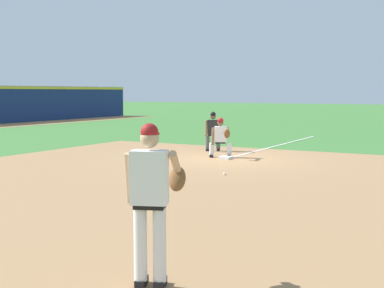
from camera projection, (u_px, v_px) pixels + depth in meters
The scene contains 8 objects.
ground_plane at pixel (226, 159), 17.50m from camera, with size 160.00×160.00×0.00m, color #3D7533.
infield_dirt_patch at pixel (206, 192), 11.77m from camera, with size 18.00×18.00×0.01m, color #9E754C.
foul_line_stripe at pixel (278, 145), 21.89m from camera, with size 10.09×0.10×0.00m, color white.
first_base_bag at pixel (226, 158), 17.49m from camera, with size 0.38×0.38×0.09m, color white.
baseball at pixel (225, 174), 14.13m from camera, with size 0.07×0.07×0.07m, color white.
pitcher at pixel (152, 195), 5.97m from camera, with size 0.81×0.60×1.86m.
first_baseman at pixel (221, 136), 17.83m from camera, with size 0.85×0.97×1.34m.
umpire at pixel (213, 130), 19.79m from camera, with size 0.59×0.67×1.46m.
Camera 1 is at (-15.73, -7.45, 2.21)m, focal length 50.00 mm.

